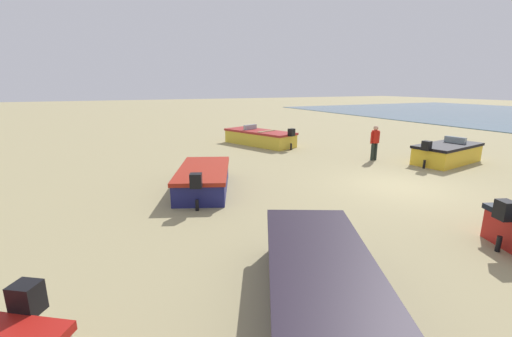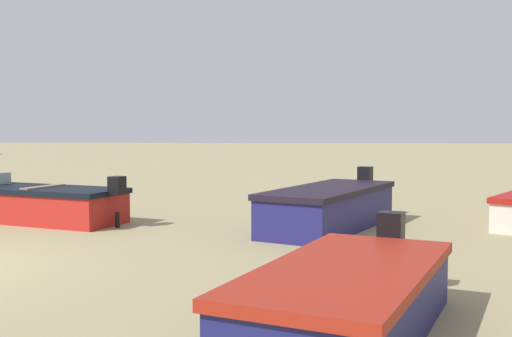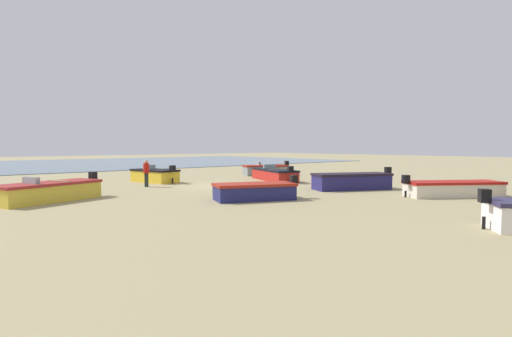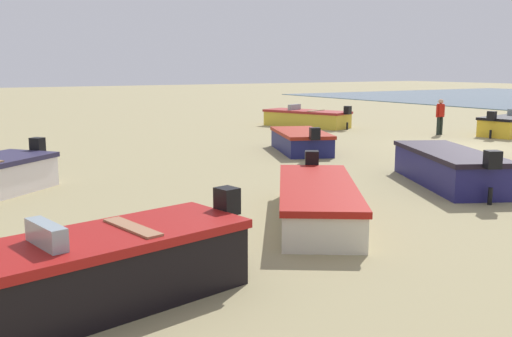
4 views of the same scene
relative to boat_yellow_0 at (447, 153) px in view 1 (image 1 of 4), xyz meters
The scene contains 6 objects.
ground_plane 5.25m from the boat_yellow_0, 110.42° to the left, with size 160.00×160.00×0.00m, color #998C62.
boat_yellow_0 is the anchor object (origin of this frame).
boat_yellow_1 9.67m from the boat_yellow_0, 35.40° to the left, with size 4.80×3.12×1.16m.
boat_navy_4 11.12m from the boat_yellow_0, 86.32° to the left, with size 3.94×2.83×1.07m.
boat_navy_6 12.90m from the boat_yellow_0, 118.67° to the left, with size 4.52×3.29×1.22m.
beach_walker_foreground 3.19m from the boat_yellow_0, 54.52° to the left, with size 0.34×0.53×1.62m.
Camera 1 is at (-7.87, 9.12, 3.40)m, focal length 23.36 mm.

